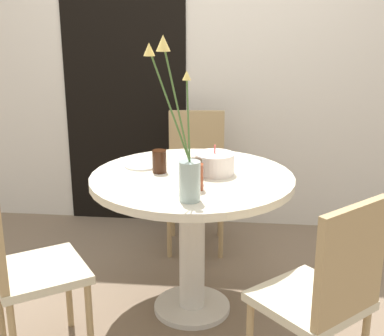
% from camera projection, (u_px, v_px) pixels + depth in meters
% --- Properties ---
extents(ground_plane, '(16.00, 16.00, 0.00)m').
position_uv_depth(ground_plane, '(192.00, 309.00, 2.96)').
color(ground_plane, '#7A6651').
extents(wall_back, '(8.00, 0.05, 2.60)m').
position_uv_depth(wall_back, '(211.00, 50.00, 3.78)').
color(wall_back, silver).
rests_on(wall_back, ground_plane).
extents(doorway_panel, '(0.90, 0.01, 2.05)m').
position_uv_depth(doorway_panel, '(125.00, 88.00, 3.90)').
color(doorway_panel, black).
rests_on(doorway_panel, ground_plane).
extents(dining_table, '(1.05, 1.05, 0.78)m').
position_uv_depth(dining_table, '(192.00, 205.00, 2.78)').
color(dining_table, beige).
rests_on(dining_table, ground_plane).
extents(chair_left_flank, '(0.43, 0.43, 0.92)m').
position_uv_depth(chair_left_flank, '(196.00, 171.00, 3.65)').
color(chair_left_flank, beige).
rests_on(chair_left_flank, ground_plane).
extents(chair_far_back, '(0.56, 0.56, 0.92)m').
position_uv_depth(chair_far_back, '(20.00, 259.00, 2.40)').
color(chair_far_back, beige).
rests_on(chair_far_back, ground_plane).
extents(chair_right_flank, '(0.57, 0.57, 0.92)m').
position_uv_depth(chair_right_flank, '(326.00, 291.00, 2.14)').
color(chair_right_flank, beige).
rests_on(chair_right_flank, ground_plane).
extents(birthday_cake, '(0.20, 0.20, 0.15)m').
position_uv_depth(birthday_cake, '(215.00, 164.00, 2.74)').
color(birthday_cake, white).
rests_on(birthday_cake, dining_table).
extents(flower_vase, '(0.23, 0.22, 0.73)m').
position_uv_depth(flower_vase, '(185.00, 156.00, 2.31)').
color(flower_vase, '#9EB2AD').
rests_on(flower_vase, dining_table).
extents(side_plate, '(0.19, 0.19, 0.01)m').
position_uv_depth(side_plate, '(142.00, 165.00, 2.88)').
color(side_plate, silver).
rests_on(side_plate, dining_table).
extents(drink_glass_0, '(0.07, 0.07, 0.12)m').
position_uv_depth(drink_glass_0, '(159.00, 161.00, 2.76)').
color(drink_glass_0, '#33190C').
rests_on(drink_glass_0, dining_table).
extents(drink_glass_1, '(0.08, 0.08, 0.12)m').
position_uv_depth(drink_glass_1, '(194.00, 171.00, 2.60)').
color(drink_glass_1, black).
rests_on(drink_glass_1, dining_table).
extents(drink_glass_2, '(0.08, 0.08, 0.12)m').
position_uv_depth(drink_glass_2, '(195.00, 177.00, 2.51)').
color(drink_glass_2, maroon).
rests_on(drink_glass_2, dining_table).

